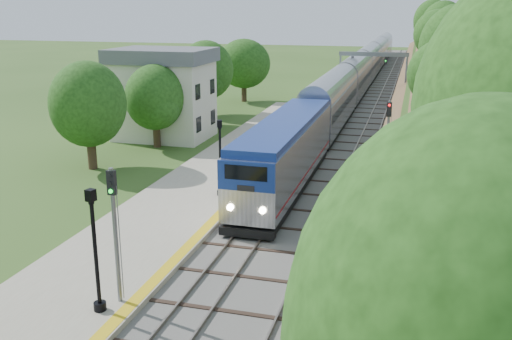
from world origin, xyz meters
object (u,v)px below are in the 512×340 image
(lamppost_far, at_px, (220,162))
(signal_platform, at_px, (115,221))
(signal_farside, at_px, (388,135))
(signal_gantry, at_px, (373,64))
(station_building, at_px, (163,93))
(train, at_px, (362,73))
(lamppost_mid, at_px, (96,258))

(lamppost_far, distance_m, signal_platform, 13.52)
(signal_farside, bearing_deg, signal_gantry, 96.07)
(station_building, height_order, signal_gantry, station_building)
(station_building, relative_size, lamppost_far, 1.84)
(train, distance_m, signal_platform, 66.71)
(station_building, bearing_deg, signal_farside, -26.51)
(train, bearing_deg, signal_platform, -92.49)
(signal_gantry, relative_size, lamppost_far, 1.79)
(lamppost_far, height_order, signal_farside, signal_farside)
(lamppost_mid, xyz_separation_m, lamppost_far, (-0.06, 14.30, -0.07))
(station_building, distance_m, train, 40.39)
(signal_gantry, distance_m, lamppost_far, 40.80)
(train, bearing_deg, lamppost_far, -93.60)
(lamppost_mid, height_order, lamppost_far, lamppost_mid)
(train, xyz_separation_m, signal_farside, (6.20, -47.92, 1.34))
(lamppost_mid, bearing_deg, signal_gantry, 83.98)
(lamppost_far, relative_size, signal_platform, 0.86)
(lamppost_far, bearing_deg, signal_platform, -88.09)
(lamppost_mid, bearing_deg, signal_platform, 65.60)
(train, xyz_separation_m, signal_platform, (-2.90, -66.63, 1.47))
(station_building, distance_m, signal_platform, 30.85)
(station_building, relative_size, signal_gantry, 1.02)
(signal_gantry, xyz_separation_m, signal_farside, (3.73, -35.07, -1.22))
(signal_platform, relative_size, signal_farside, 0.96)
(signal_gantry, distance_m, signal_platform, 54.05)
(lamppost_far, bearing_deg, station_building, 124.79)
(signal_gantry, xyz_separation_m, train, (-2.47, 12.85, -2.56))
(signal_gantry, bearing_deg, signal_platform, -95.70)
(signal_gantry, distance_m, train, 13.34)
(station_building, xyz_separation_m, lamppost_mid, (10.71, -29.63, -1.55))
(train, height_order, signal_farside, signal_farside)
(lamppost_mid, bearing_deg, signal_farside, 64.12)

